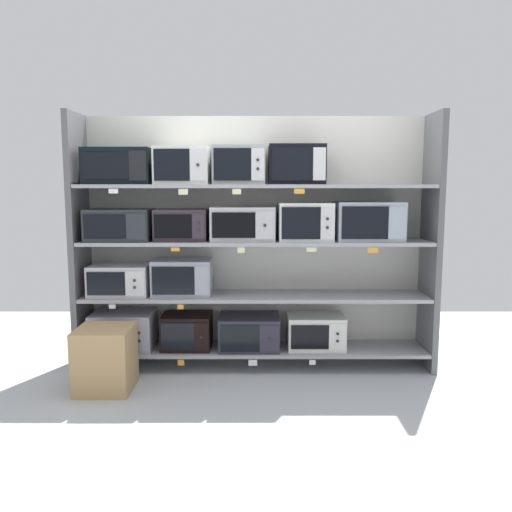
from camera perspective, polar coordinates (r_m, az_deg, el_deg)
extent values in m
cube|color=#B2B7BC|center=(3.75, -0.02, -17.21)|extent=(6.93, 6.00, 0.02)
cube|color=beige|center=(4.67, 0.00, 1.74)|extent=(3.13, 0.04, 2.17)
cube|color=#5B5B5E|center=(4.67, -18.67, 1.34)|extent=(0.05, 0.46, 2.17)
cube|color=#5B5B5E|center=(4.67, 18.69, 1.34)|extent=(0.05, 0.46, 2.17)
cube|color=#99999E|center=(4.62, 0.00, -10.14)|extent=(2.93, 0.46, 0.03)
cube|color=#9B99AC|center=(4.71, -14.16, -7.82)|extent=(0.53, 0.42, 0.32)
cube|color=black|center=(4.53, -15.66, -8.50)|extent=(0.35, 0.01, 0.23)
cube|color=#9B99AC|center=(4.47, -12.57, -8.61)|extent=(0.14, 0.01, 0.25)
cylinder|color=#262628|center=(4.47, -12.58, -9.07)|extent=(0.02, 0.01, 0.02)
cylinder|color=#262628|center=(4.45, -12.60, -8.21)|extent=(0.02, 0.01, 0.02)
cube|color=black|center=(4.61, -7.49, -8.12)|extent=(0.42, 0.35, 0.30)
cube|color=black|center=(4.45, -8.50, -8.73)|extent=(0.28, 0.01, 0.23)
cube|color=black|center=(4.43, -5.93, -8.77)|extent=(0.12, 0.01, 0.24)
cylinder|color=#262628|center=(4.42, -5.94, -8.81)|extent=(0.02, 0.01, 0.02)
cube|color=#2D2938|center=(4.58, -0.66, -8.28)|extent=(0.52, 0.41, 0.28)
cube|color=black|center=(4.38, -1.68, -9.02)|extent=(0.33, 0.01, 0.23)
cube|color=#2D2938|center=(4.38, 1.55, -9.02)|extent=(0.16, 0.01, 0.23)
cylinder|color=#262628|center=(4.37, 1.55, -9.05)|extent=(0.02, 0.01, 0.02)
cube|color=silver|center=(4.60, 6.62, -8.20)|extent=(0.49, 0.34, 0.29)
cube|color=black|center=(4.43, 6.01, -8.83)|extent=(0.32, 0.01, 0.20)
cube|color=silver|center=(4.46, 8.99, -8.77)|extent=(0.14, 0.01, 0.23)
cylinder|color=#262628|center=(4.46, 9.00, -9.19)|extent=(0.02, 0.01, 0.02)
cylinder|color=#262628|center=(4.44, 9.01, -8.41)|extent=(0.02, 0.01, 0.02)
cube|color=orange|center=(4.55, -14.22, -11.15)|extent=(0.08, 0.00, 0.03)
cube|color=orange|center=(4.46, -8.14, -11.48)|extent=(0.06, 0.00, 0.05)
cube|color=white|center=(4.41, -0.27, -11.61)|extent=(0.07, 0.00, 0.05)
cube|color=white|center=(4.44, 6.27, -11.50)|extent=(0.05, 0.00, 0.04)
cube|color=#99999E|center=(4.50, 0.00, -4.42)|extent=(2.93, 0.46, 0.03)
cube|color=#BCBAC0|center=(4.62, -14.49, -2.51)|extent=(0.50, 0.37, 0.26)
cube|color=black|center=(4.46, -16.01, -2.93)|extent=(0.32, 0.01, 0.19)
cube|color=silver|center=(4.40, -13.05, -2.97)|extent=(0.16, 0.01, 0.21)
cylinder|color=#262628|center=(4.40, -13.06, -3.36)|extent=(0.02, 0.01, 0.02)
cylinder|color=#262628|center=(4.39, -13.09, -2.62)|extent=(0.02, 0.01, 0.02)
cube|color=#979AA7|center=(4.51, -7.95, -2.30)|extent=(0.50, 0.34, 0.30)
cube|color=black|center=(4.35, -8.96, -2.69)|extent=(0.35, 0.01, 0.23)
cube|color=#979AA7|center=(4.32, -5.89, -2.71)|extent=(0.12, 0.01, 0.24)
cube|color=white|center=(4.44, -15.38, -5.36)|extent=(0.06, 0.00, 0.03)
cube|color=orange|center=(4.33, -8.18, -5.53)|extent=(0.05, 0.00, 0.04)
cube|color=#99999E|center=(4.43, 0.00, 1.54)|extent=(2.93, 0.46, 0.03)
cube|color=#272C30|center=(4.56, -14.49, 3.34)|extent=(0.53, 0.42, 0.27)
cube|color=black|center=(4.37, -16.14, 3.11)|extent=(0.34, 0.01, 0.20)
cube|color=#272C30|center=(4.31, -12.92, 3.16)|extent=(0.16, 0.01, 0.21)
cube|color=#332932|center=(4.46, -8.03, 3.41)|extent=(0.44, 0.34, 0.26)
cube|color=black|center=(4.29, -8.98, 3.23)|extent=(0.31, 0.01, 0.19)
cube|color=#332932|center=(4.26, -6.25, 3.25)|extent=(0.10, 0.01, 0.21)
cylinder|color=#262628|center=(4.26, -6.26, 2.85)|extent=(0.02, 0.01, 0.02)
cylinder|color=#262628|center=(4.25, -6.27, 3.63)|extent=(0.02, 0.01, 0.02)
cube|color=#B9B5BA|center=(4.41, -1.35, 3.57)|extent=(0.54, 0.38, 0.28)
cube|color=black|center=(4.22, -2.37, 3.39)|extent=(0.35, 0.01, 0.21)
cube|color=#B9B5BA|center=(4.22, 1.05, 3.39)|extent=(0.15, 0.01, 0.23)
cylinder|color=#262628|center=(4.21, 1.06, 3.38)|extent=(0.02, 0.01, 0.02)
cube|color=silver|center=(4.43, 5.47, 3.77)|extent=(0.45, 0.39, 0.32)
cube|color=black|center=(4.23, 5.05, 3.60)|extent=(0.31, 0.01, 0.26)
cube|color=silver|center=(4.25, 7.89, 3.58)|extent=(0.11, 0.01, 0.25)
cylinder|color=#262628|center=(4.25, 7.90, 3.10)|extent=(0.02, 0.01, 0.02)
cylinder|color=#262628|center=(4.24, 7.92, 4.04)|extent=(0.02, 0.01, 0.02)
cube|color=#98A3AF|center=(4.51, 12.23, 3.75)|extent=(0.55, 0.40, 0.33)
cube|color=black|center=(4.30, 11.95, 3.58)|extent=(0.38, 0.01, 0.26)
cube|color=#98A3AF|center=(4.36, 15.29, 3.53)|extent=(0.14, 0.01, 0.26)
cube|color=orange|center=(4.25, -8.75, 0.72)|extent=(0.07, 0.00, 0.03)
cube|color=beige|center=(4.20, -1.55, 0.64)|extent=(0.06, 0.00, 0.04)
cube|color=beige|center=(4.22, 6.19, 0.70)|extent=(0.08, 0.00, 0.03)
cube|color=orange|center=(4.30, 12.75, 0.63)|extent=(0.08, 0.00, 0.04)
cube|color=#99999E|center=(4.40, 0.00, 7.64)|extent=(2.93, 0.46, 0.03)
cube|color=black|center=(4.55, -14.61, 9.46)|extent=(0.55, 0.39, 0.30)
cube|color=black|center=(4.37, -16.10, 9.49)|extent=(0.38, 0.01, 0.21)
cube|color=black|center=(4.31, -12.75, 9.63)|extent=(0.14, 0.01, 0.24)
cube|color=silver|center=(4.45, -7.92, 9.75)|extent=(0.44, 0.40, 0.31)
cube|color=black|center=(4.25, -9.13, 9.82)|extent=(0.29, 0.01, 0.25)
cube|color=silver|center=(4.23, -6.29, 9.89)|extent=(0.13, 0.01, 0.25)
cylinder|color=#262628|center=(4.22, -6.30, 9.89)|extent=(0.02, 0.01, 0.02)
cube|color=#9AA2A3|center=(4.41, -1.77, 9.89)|extent=(0.43, 0.37, 0.32)
cube|color=black|center=(4.22, -2.51, 9.99)|extent=(0.30, 0.01, 0.26)
cube|color=silver|center=(4.22, 0.28, 10.00)|extent=(0.10, 0.01, 0.25)
cylinder|color=#262628|center=(4.21, 0.28, 9.53)|extent=(0.02, 0.01, 0.02)
cylinder|color=#262628|center=(4.21, 0.28, 10.48)|extent=(0.02, 0.01, 0.02)
cube|color=black|center=(4.42, 4.52, 9.92)|extent=(0.46, 0.36, 0.33)
cube|color=black|center=(4.23, 4.08, 10.03)|extent=(0.33, 0.01, 0.26)
cube|color=silver|center=(4.25, 7.04, 9.98)|extent=(0.10, 0.01, 0.26)
cube|color=white|center=(4.32, -15.26, 6.87)|extent=(0.08, 0.00, 0.04)
cube|color=beige|center=(4.21, -7.89, 6.98)|extent=(0.08, 0.00, 0.05)
cube|color=beige|center=(4.17, -2.03, 7.06)|extent=(0.07, 0.00, 0.04)
cube|color=orange|center=(4.18, 4.86, 7.08)|extent=(0.08, 0.00, 0.04)
cube|color=tan|center=(4.25, -16.10, -10.75)|extent=(0.42, 0.42, 0.49)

